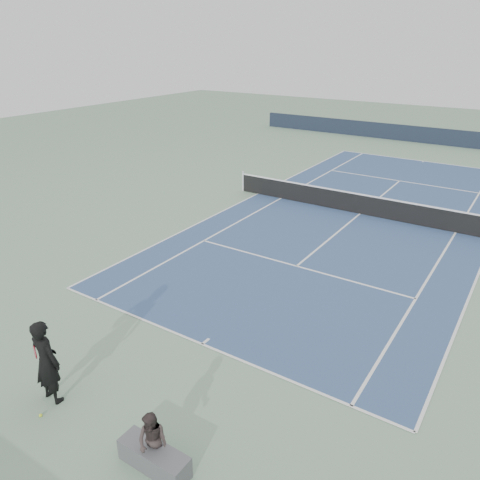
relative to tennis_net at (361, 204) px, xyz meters
The scene contains 7 objects.
ground 0.50m from the tennis_net, ahead, with size 80.00×80.00×0.00m, color gray.
court_surface 0.50m from the tennis_net, ahead, with size 10.97×23.77×0.01m, color #324C78.
tennis_net is the anchor object (origin of this frame).
windscreen_far 17.89m from the tennis_net, 90.00° to the left, with size 30.00×0.25×1.20m, color black.
tennis_player 15.39m from the tennis_net, 95.90° to the right, with size 0.84×0.55×2.03m.
tennis_ball 15.87m from the tennis_net, 94.83° to the right, with size 0.07×0.07×0.07m, color #D6EA2F.
spectator_bench 15.51m from the tennis_net, 84.10° to the right, with size 1.51×0.71×1.26m.
Camera 1 is at (6.43, -19.88, 7.45)m, focal length 35.00 mm.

